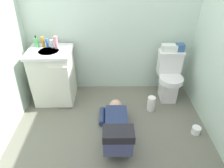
{
  "coord_description": "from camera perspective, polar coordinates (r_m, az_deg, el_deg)",
  "views": [
    {
      "loc": [
        0.0,
        -1.8,
        1.98
      ],
      "look_at": [
        0.02,
        0.49,
        0.45
      ],
      "focal_mm": 32.63,
      "sensor_mm": 36.0,
      "label": 1
    }
  ],
  "objects": [
    {
      "name": "ground_plane",
      "position": [
        2.69,
        -0.43,
        -14.31
      ],
      "size": [
        3.0,
        3.19,
        0.04
      ],
      "primitive_type": "cube",
      "color": "#656557"
    },
    {
      "name": "toilet",
      "position": [
        3.18,
        15.69,
        1.93
      ],
      "size": [
        0.36,
        0.46,
        0.75
      ],
      "color": "silver",
      "rests_on": "ground_plane"
    },
    {
      "name": "bottle_white",
      "position": [
        3.0,
        -16.49,
        10.74
      ],
      "size": [
        0.05,
        0.05,
        0.11
      ],
      "primitive_type": "cylinder",
      "color": "silver",
      "rests_on": "vanity_cabinet"
    },
    {
      "name": "vanity_cabinet",
      "position": [
        3.12,
        -16.07,
        2.27
      ],
      "size": [
        0.6,
        0.53,
        0.82
      ],
      "color": "silver",
      "rests_on": "ground_plane"
    },
    {
      "name": "toiletry_bag",
      "position": [
        3.1,
        18.42,
        9.7
      ],
      "size": [
        0.12,
        0.09,
        0.11
      ],
      "primitive_type": "cube",
      "color": "#33598C",
      "rests_on": "toilet"
    },
    {
      "name": "bottle_pink",
      "position": [
        2.95,
        -15.46,
        11.16
      ],
      "size": [
        0.05,
        0.05,
        0.17
      ],
      "primitive_type": "cylinder",
      "color": "pink",
      "rests_on": "vanity_cabinet"
    },
    {
      "name": "tissue_box",
      "position": [
        3.06,
        15.7,
        9.74
      ],
      "size": [
        0.22,
        0.11,
        0.1
      ],
      "primitive_type": "cube",
      "color": "silver",
      "rests_on": "toilet"
    },
    {
      "name": "bottle_blue",
      "position": [
        3.04,
        -17.78,
        10.88
      ],
      "size": [
        0.04,
        0.04,
        0.12
      ],
      "primitive_type": "cylinder",
      "color": "#3C66B7",
      "rests_on": "vanity_cabinet"
    },
    {
      "name": "toilet_paper_roll",
      "position": [
        2.86,
        22.45,
        -11.89
      ],
      "size": [
        0.11,
        0.11,
        0.1
      ],
      "primitive_type": "cylinder",
      "color": "white",
      "rests_on": "ground_plane"
    },
    {
      "name": "paper_towel_roll",
      "position": [
        3.0,
        10.86,
        -5.43
      ],
      "size": [
        0.11,
        0.11,
        0.22
      ],
      "primitive_type": "cylinder",
      "color": "white",
      "rests_on": "ground_plane"
    },
    {
      "name": "faucet",
      "position": [
        3.05,
        -16.83,
        10.96
      ],
      "size": [
        0.02,
        0.02,
        0.1
      ],
      "primitive_type": "cylinder",
      "color": "silver",
      "rests_on": "vanity_cabinet"
    },
    {
      "name": "wall_back",
      "position": [
        3.03,
        -0.61,
        18.83
      ],
      "size": [
        2.66,
        0.08,
        2.4
      ],
      "primitive_type": "cube",
      "color": "#B9CFBD",
      "rests_on": "ground_plane"
    },
    {
      "name": "person_plumber",
      "position": [
        2.5,
        1.21,
        -12.28
      ],
      "size": [
        0.39,
        1.06,
        0.52
      ],
      "color": "navy",
      "rests_on": "ground_plane"
    },
    {
      "name": "soap_dispenser",
      "position": [
        3.09,
        -20.42,
        10.89
      ],
      "size": [
        0.06,
        0.06,
        0.17
      ],
      "color": "#429C54",
      "rests_on": "vanity_cabinet"
    },
    {
      "name": "bottle_amber",
      "position": [
        3.06,
        -18.86,
        11.17
      ],
      "size": [
        0.04,
        0.04,
        0.15
      ],
      "primitive_type": "cylinder",
      "color": "#C78528",
      "rests_on": "vanity_cabinet"
    }
  ]
}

